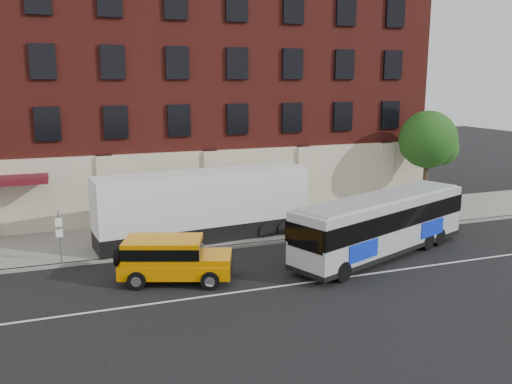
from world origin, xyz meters
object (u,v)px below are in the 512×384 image
object	(u,v)px
city_bus	(382,223)
yellow_suv	(171,257)
street_tree	(429,142)
shipping_container	(204,207)
sign_pole	(60,235)

from	to	relation	value
city_bus	yellow_suv	world-z (taller)	city_bus
city_bus	yellow_suv	size ratio (longest dim) A/B	2.17
street_tree	city_bus	size ratio (longest dim) A/B	0.58
yellow_suv	shipping_container	bearing A→B (deg)	61.38
sign_pole	shipping_container	size ratio (longest dim) A/B	0.22
yellow_suv	shipping_container	xyz separation A→B (m)	(2.74, 5.03, 0.76)
sign_pole	yellow_suv	bearing A→B (deg)	-39.83
sign_pole	street_tree	xyz separation A→B (m)	(22.04, 3.34, 2.96)
sign_pole	yellow_suv	distance (m)	5.60
shipping_container	sign_pole	bearing A→B (deg)	-168.32
street_tree	yellow_suv	size ratio (longest dim) A/B	1.25
street_tree	yellow_suv	world-z (taller)	street_tree
street_tree	yellow_suv	distance (m)	19.34
yellow_suv	shipping_container	world-z (taller)	shipping_container
street_tree	yellow_suv	bearing A→B (deg)	-158.72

